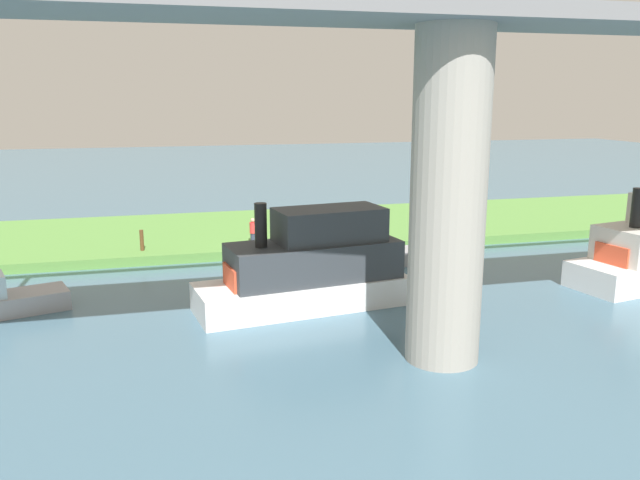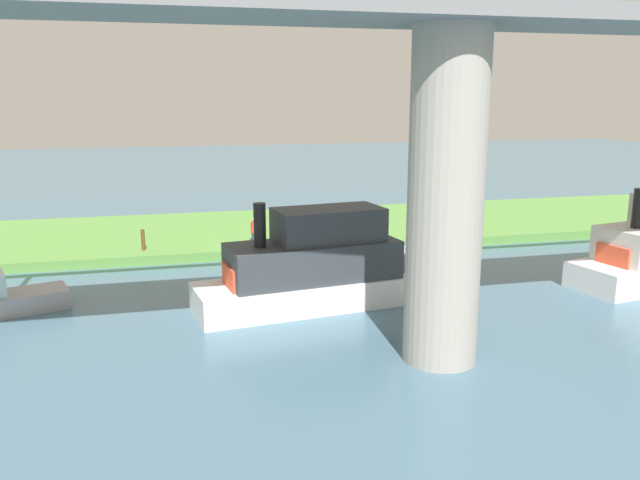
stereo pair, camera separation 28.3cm
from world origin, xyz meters
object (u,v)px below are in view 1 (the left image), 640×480
object	(u,v)px
bridge_pylon	(448,201)
person_on_bank	(253,230)
pontoon_yellow	(367,253)
mooring_post	(142,240)
riverboat_paddlewheel	(310,268)

from	to	relation	value
bridge_pylon	person_on_bank	size ratio (longest dim) A/B	7.53
person_on_bank	pontoon_yellow	xyz separation A→B (m)	(-5.27, 3.99, -0.63)
bridge_pylon	mooring_post	world-z (taller)	bridge_pylon
bridge_pylon	riverboat_paddlewheel	distance (m)	7.78
bridge_pylon	person_on_bank	distance (m)	17.09
mooring_post	riverboat_paddlewheel	distance (m)	11.73
person_on_bank	mooring_post	bearing A→B (deg)	3.10
bridge_pylon	riverboat_paddlewheel	world-z (taller)	bridge_pylon
mooring_post	bridge_pylon	bearing A→B (deg)	121.14
riverboat_paddlewheel	pontoon_yellow	distance (m)	7.52
bridge_pylon	riverboat_paddlewheel	xyz separation A→B (m)	(2.91, -6.25, -3.60)
bridge_pylon	pontoon_yellow	size ratio (longest dim) A/B	2.09
person_on_bank	pontoon_yellow	size ratio (longest dim) A/B	0.28
mooring_post	pontoon_yellow	xyz separation A→B (m)	(-11.15, 3.67, -0.48)
mooring_post	pontoon_yellow	world-z (taller)	mooring_post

